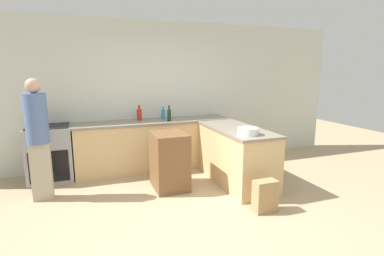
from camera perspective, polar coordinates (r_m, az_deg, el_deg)
ground_plane at (r=3.82m, az=0.76°, el=-17.23°), size 14.00×14.00×0.00m
wall_back at (r=5.77m, az=-8.03°, el=6.37°), size 8.00×0.06×2.70m
counter_back at (r=5.58m, az=-7.04°, el=-3.12°), size 2.83×0.66×0.90m
counter_peninsula at (r=4.92m, az=8.30°, el=-5.08°), size 0.69×1.66×0.90m
range_oven at (r=5.48m, az=-25.39°, el=-4.36°), size 0.69×0.63×0.91m
island_table at (r=4.63m, az=-4.34°, el=-6.23°), size 0.50×0.64×0.87m
mixing_bowl at (r=4.32m, az=10.66°, el=-0.60°), size 0.30×0.30×0.10m
dish_soap_bottle at (r=5.67m, az=-5.51°, el=2.68°), size 0.07×0.07×0.23m
wine_bottle_dark at (r=5.37m, az=-4.39°, el=2.50°), size 0.07×0.07×0.29m
hot_sauce_bottle at (r=5.53m, az=-10.00°, el=2.56°), size 0.09×0.09×0.27m
person_by_range at (r=4.60m, az=-27.29°, el=-1.12°), size 0.29×0.29×1.70m
paper_bag at (r=4.06m, az=13.74°, el=-12.49°), size 0.30×0.17×0.42m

